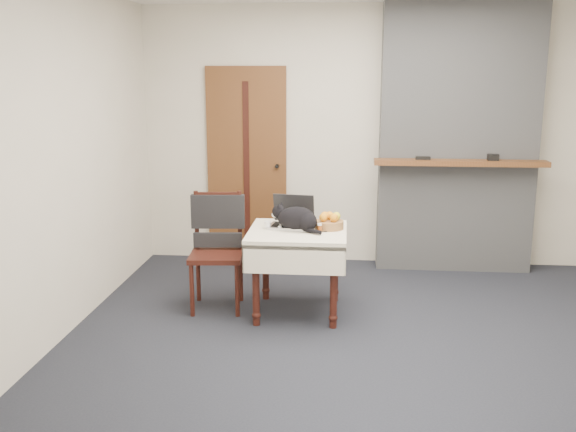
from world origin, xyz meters
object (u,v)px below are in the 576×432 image
at_px(chair, 217,234).
at_px(door, 247,165).
at_px(pill_bottle, 320,228).
at_px(cream_jar, 268,225).
at_px(cat, 297,219).
at_px(fruit_basket, 329,222).
at_px(laptop, 292,219).
at_px(side_table, 298,244).

bearing_deg(chair, door, 83.66).
distance_m(pill_bottle, chair, 0.90).
height_order(cream_jar, chair, chair).
height_order(cat, cream_jar, cat).
relative_size(pill_bottle, fruit_basket, 0.31).
xyz_separation_m(laptop, fruit_basket, (0.31, -0.05, -0.01)).
xyz_separation_m(door, cream_jar, (0.40, -1.52, -0.27)).
xyz_separation_m(pill_bottle, fruit_basket, (0.07, 0.15, 0.02)).
bearing_deg(laptop, door, 120.47).
bearing_deg(laptop, side_table, -55.87).
bearing_deg(laptop, pill_bottle, -31.44).
bearing_deg(side_table, fruit_basket, 16.24).
xyz_separation_m(laptop, pill_bottle, (0.24, -0.20, -0.03)).
distance_m(cat, fruit_basket, 0.27).
bearing_deg(fruit_basket, laptop, 170.80).
bearing_deg(pill_bottle, fruit_basket, 63.94).
height_order(side_table, pill_bottle, pill_bottle).
relative_size(cream_jar, chair, 0.07).
distance_m(door, side_table, 1.72).
bearing_deg(fruit_basket, cat, -161.08).
relative_size(fruit_basket, chair, 0.24).
xyz_separation_m(door, pill_bottle, (0.83, -1.61, -0.26)).
bearing_deg(chair, pill_bottle, -18.35).
bearing_deg(cream_jar, chair, 165.08).
bearing_deg(laptop, fruit_basket, -1.23).
height_order(laptop, fruit_basket, laptop).
height_order(cream_jar, pill_bottle, pill_bottle).
distance_m(door, chair, 1.46).
height_order(laptop, cat, laptop).
bearing_deg(chair, laptop, -5.78).
relative_size(door, fruit_basket, 8.62).
bearing_deg(door, cream_jar, -75.25).
bearing_deg(fruit_basket, pill_bottle, -116.06).
xyz_separation_m(cream_jar, fruit_basket, (0.50, 0.06, 0.02)).
xyz_separation_m(side_table, pill_bottle, (0.18, -0.07, 0.15)).
bearing_deg(laptop, cream_jar, -142.15).
height_order(door, fruit_basket, door).
relative_size(side_table, pill_bottle, 10.75).
distance_m(laptop, cat, 0.15).
bearing_deg(cat, laptop, 128.64).
bearing_deg(fruit_basket, chair, 176.30).
relative_size(cat, cream_jar, 6.67).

